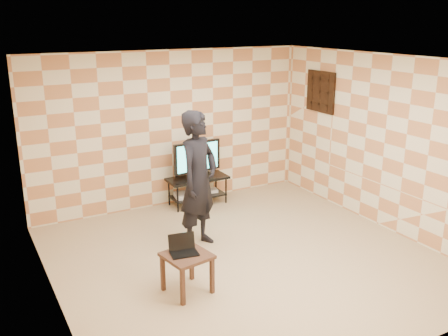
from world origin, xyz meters
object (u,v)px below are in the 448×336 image
Objects in this scene: tv at (197,158)px; side_table at (187,261)px; person at (199,180)px; tv_stand at (198,184)px.

tv is 1.52× the size of side_table.
tv is at bearing 33.55° from person.
side_table is at bearing -118.23° from tv.
tv is 3.01m from side_table.
tv is at bearing -94.32° from tv_stand.
tv_stand is 1.81× the size of side_table.
side_table is (-1.41, -2.63, 0.04)m from tv_stand.
tv_stand is 0.54× the size of person.
tv is 0.45× the size of person.
side_table is 0.30× the size of person.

